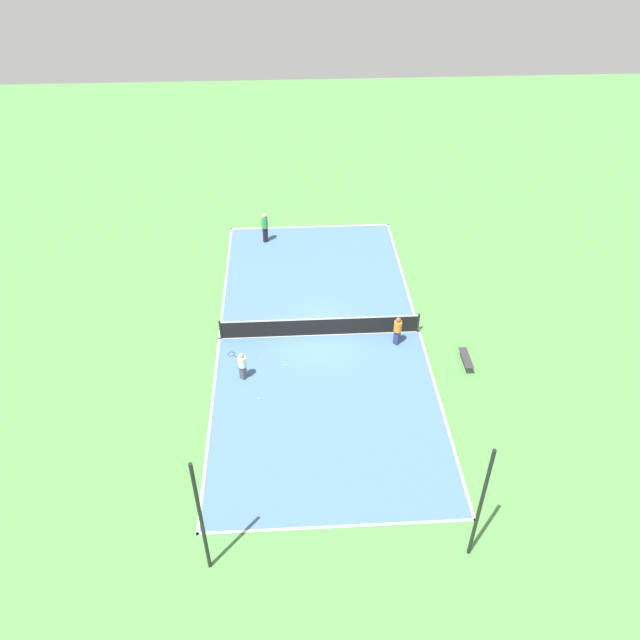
% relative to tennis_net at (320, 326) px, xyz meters
% --- Properties ---
extents(ground_plane, '(80.00, 80.00, 0.00)m').
position_rel_tennis_net_xyz_m(ground_plane, '(0.00, 0.00, -0.54)').
color(ground_plane, '#518E47').
extents(court_surface, '(9.61, 21.01, 0.02)m').
position_rel_tennis_net_xyz_m(court_surface, '(0.00, 0.00, -0.53)').
color(court_surface, '#4C729E').
rests_on(court_surface, ground_plane).
extents(tennis_net, '(9.41, 0.10, 1.02)m').
position_rel_tennis_net_xyz_m(tennis_net, '(0.00, 0.00, 0.00)').
color(tennis_net, black).
rests_on(tennis_net, court_surface).
extents(bench, '(0.36, 1.41, 0.45)m').
position_rel_tennis_net_xyz_m(bench, '(-6.35, 2.50, -0.15)').
color(bench, '#333338').
rests_on(bench, ground_plane).
extents(player_far_green, '(0.48, 0.48, 1.84)m').
position_rel_tennis_net_xyz_m(player_far_green, '(2.67, -8.84, 0.55)').
color(player_far_green, black).
rests_on(player_far_green, court_surface).
extents(player_far_white, '(0.92, 0.86, 1.40)m').
position_rel_tennis_net_xyz_m(player_far_white, '(3.51, 2.81, 0.27)').
color(player_far_white, '#4C4C51').
rests_on(player_far_white, court_surface).
extents(player_center_orange, '(0.51, 0.51, 1.51)m').
position_rel_tennis_net_xyz_m(player_center_orange, '(-3.51, 0.87, 0.34)').
color(player_center_orange, navy).
rests_on(player_center_orange, court_surface).
extents(tennis_ball_left_sideline, '(0.07, 0.07, 0.07)m').
position_rel_tennis_net_xyz_m(tennis_ball_left_sideline, '(-1.45, -1.39, -0.48)').
color(tennis_ball_left_sideline, '#CCE033').
rests_on(tennis_ball_left_sideline, court_surface).
extents(tennis_ball_right_alley, '(0.07, 0.07, 0.07)m').
position_rel_tennis_net_xyz_m(tennis_ball_right_alley, '(1.67, 2.13, -0.48)').
color(tennis_ball_right_alley, '#CCE033').
rests_on(tennis_ball_right_alley, court_surface).
extents(tennis_ball_near_net, '(0.07, 0.07, 0.07)m').
position_rel_tennis_net_xyz_m(tennis_ball_near_net, '(2.76, 1.64, -0.48)').
color(tennis_ball_near_net, '#CCE033').
rests_on(tennis_ball_near_net, court_surface).
extents(tennis_ball_midcourt, '(0.07, 0.07, 0.07)m').
position_rel_tennis_net_xyz_m(tennis_ball_midcourt, '(2.79, 4.18, -0.48)').
color(tennis_ball_midcourt, '#CCE033').
rests_on(tennis_ball_midcourt, court_surface).
extents(fence_post_back_left, '(0.12, 0.12, 5.07)m').
position_rel_tennis_net_xyz_m(fence_post_back_left, '(-4.23, 11.66, 2.00)').
color(fence_post_back_left, black).
rests_on(fence_post_back_left, ground_plane).
extents(fence_post_back_right, '(0.12, 0.12, 5.07)m').
position_rel_tennis_net_xyz_m(fence_post_back_right, '(4.23, 11.66, 2.00)').
color(fence_post_back_right, black).
rests_on(fence_post_back_right, ground_plane).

